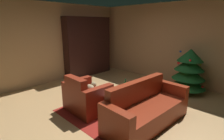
# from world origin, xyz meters

# --- Properties ---
(ground_plane) EXTENTS (7.11, 7.11, 0.00)m
(ground_plane) POSITION_xyz_m (0.00, 0.00, 0.00)
(ground_plane) COLOR tan
(wall_back) EXTENTS (6.04, 0.06, 2.67)m
(wall_back) POSITION_xyz_m (0.00, 2.92, 1.34)
(wall_back) COLOR tan
(wall_back) RESTS_ON ground
(wall_left) EXTENTS (0.06, 5.89, 2.67)m
(wall_left) POSITION_xyz_m (-2.99, 0.00, 1.34)
(wall_left) COLOR tan
(wall_left) RESTS_ON ground
(area_rug) EXTENTS (2.20, 1.80, 0.01)m
(area_rug) POSITION_xyz_m (0.13, -0.14, 0.00)
(area_rug) COLOR maroon
(area_rug) RESTS_ON ground
(bookshelf_unit) EXTENTS (0.37, 1.99, 2.23)m
(bookshelf_unit) POSITION_xyz_m (-2.74, 1.59, 1.13)
(bookshelf_unit) COLOR black
(bookshelf_unit) RESTS_ON ground
(armchair_red) EXTENTS (1.01, 0.81, 0.87)m
(armchair_red) POSITION_xyz_m (-0.41, -0.45, 0.32)
(armchair_red) COLOR maroon
(armchair_red) RESTS_ON ground
(couch_red) EXTENTS (0.83, 2.02, 0.86)m
(couch_red) POSITION_xyz_m (0.91, 0.05, 0.30)
(couch_red) COLOR maroon
(couch_red) RESTS_ON ground
(coffee_table) EXTENTS (0.74, 0.74, 0.46)m
(coffee_table) POSITION_xyz_m (0.28, -0.02, 0.42)
(coffee_table) COLOR black
(coffee_table) RESTS_ON ground
(book_stack_on_table) EXTENTS (0.23, 0.19, 0.10)m
(book_stack_on_table) POSITION_xyz_m (0.29, 0.02, 0.51)
(book_stack_on_table) COLOR #374D8C
(book_stack_on_table) RESTS_ON coffee_table
(bottle_on_table) EXTENTS (0.06, 0.06, 0.31)m
(bottle_on_table) POSITION_xyz_m (0.24, 0.18, 0.59)
(bottle_on_table) COLOR #0F5020
(bottle_on_table) RESTS_ON coffee_table
(decorated_tree) EXTENTS (1.02, 1.02, 1.30)m
(decorated_tree) POSITION_xyz_m (0.83, 2.33, 0.66)
(decorated_tree) COLOR brown
(decorated_tree) RESTS_ON ground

